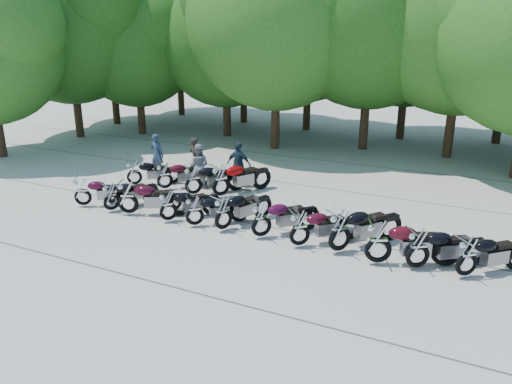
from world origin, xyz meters
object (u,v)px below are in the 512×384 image
at_px(motorcycle_4, 195,210).
at_px(motorcycle_15, 221,179).
at_px(motorcycle_5, 223,211).
at_px(motorcycle_0, 82,191).
at_px(rider_3, 195,158).
at_px(motorcycle_2, 128,196).
at_px(motorcycle_10, 419,247).
at_px(rider_0, 157,154).
at_px(rider_1, 199,166).
at_px(motorcycle_8, 340,229).
at_px(motorcycle_13, 165,175).
at_px(motorcycle_14, 193,179).
at_px(rider_2, 239,165).
at_px(motorcycle_1, 111,195).
at_px(motorcycle_7, 300,227).
at_px(motorcycle_11, 468,255).
at_px(motorcycle_12, 134,172).
at_px(motorcycle_9, 379,240).
at_px(motorcycle_6, 262,218).

distance_m(motorcycle_4, motorcycle_15, 2.88).
distance_m(motorcycle_4, motorcycle_5, 0.99).
bearing_deg(motorcycle_0, rider_3, -52.99).
relative_size(motorcycle_2, motorcycle_4, 1.16).
xyz_separation_m(motorcycle_4, rider_3, (-2.72, 4.39, 0.30)).
bearing_deg(motorcycle_5, motorcycle_10, -158.20).
relative_size(motorcycle_2, rider_0, 1.34).
distance_m(rider_1, rider_3, 1.11).
relative_size(motorcycle_8, motorcycle_10, 1.11).
bearing_deg(motorcycle_13, motorcycle_14, -141.59).
distance_m(motorcycle_8, rider_2, 6.77).
height_order(motorcycle_1, motorcycle_8, motorcycle_8).
height_order(motorcycle_4, motorcycle_5, motorcycle_5).
bearing_deg(motorcycle_7, motorcycle_2, 46.42).
xyz_separation_m(motorcycle_11, motorcycle_12, (-12.39, 2.47, -0.04)).
bearing_deg(motorcycle_11, motorcycle_12, 35.40).
xyz_separation_m(motorcycle_5, motorcycle_10, (5.81, -0.07, -0.00)).
bearing_deg(motorcycle_12, motorcycle_9, -141.62).
height_order(motorcycle_13, rider_1, rider_1).
height_order(motorcycle_9, rider_1, rider_1).
xyz_separation_m(motorcycle_0, motorcycle_9, (10.31, -0.01, 0.12)).
bearing_deg(motorcycle_2, rider_1, -32.30).
bearing_deg(rider_2, motorcycle_15, 91.55).
bearing_deg(rider_3, motorcycle_12, 64.67).
bearing_deg(rider_1, motorcycle_2, 68.41).
bearing_deg(motorcycle_12, motorcycle_13, -122.63).
bearing_deg(rider_0, motorcycle_15, 166.06).
relative_size(motorcycle_1, rider_3, 1.17).
bearing_deg(motorcycle_12, rider_3, -79.65).
xyz_separation_m(motorcycle_8, motorcycle_15, (-5.30, 2.69, -0.00)).
bearing_deg(motorcycle_2, motorcycle_14, -42.50).
bearing_deg(motorcycle_1, rider_1, -84.69).
height_order(motorcycle_9, rider_3, rider_3).
distance_m(motorcycle_7, motorcycle_8, 1.15).
bearing_deg(rider_2, motorcycle_10, 150.68).
bearing_deg(motorcycle_1, motorcycle_8, -153.89).
distance_m(motorcycle_5, motorcycle_9, 4.83).
bearing_deg(motorcycle_14, motorcycle_5, 179.58).
xyz_separation_m(motorcycle_0, motorcycle_12, (0.09, 2.70, -0.00)).
height_order(motorcycle_1, motorcycle_14, motorcycle_14).
xyz_separation_m(motorcycle_4, motorcycle_12, (-4.42, 2.56, 0.01)).
bearing_deg(motorcycle_10, motorcycle_8, 51.90).
distance_m(motorcycle_8, motorcycle_12, 9.41).
bearing_deg(motorcycle_8, motorcycle_10, -145.56).
distance_m(motorcycle_2, motorcycle_7, 6.07).
height_order(motorcycle_0, motorcycle_6, motorcycle_6).
bearing_deg(motorcycle_4, motorcycle_9, -135.18).
distance_m(motorcycle_0, motorcycle_4, 4.51).
relative_size(motorcycle_1, motorcycle_13, 0.95).
bearing_deg(motorcycle_6, motorcycle_9, -143.51).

